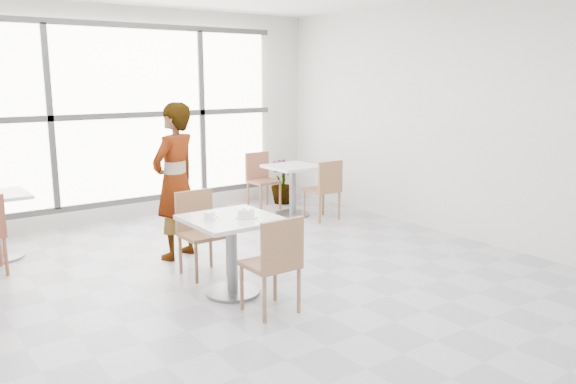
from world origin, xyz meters
TOP-DOWN VIEW (x-y plane):
  - floor at (0.00, 0.00)m, footprint 7.00×7.00m
  - wall_back at (0.00, 3.50)m, footprint 6.00×0.00m
  - wall_right at (3.00, 0.00)m, footprint 0.00×7.00m
  - window at (0.00, 3.44)m, footprint 4.60×0.07m
  - main_table at (-0.39, 0.05)m, footprint 0.80×0.80m
  - chair_near at (-0.34, -0.58)m, footprint 0.42×0.42m
  - chair_far at (-0.36, 0.77)m, footprint 0.42×0.42m
  - oatmeal_bowl at (-0.28, -0.03)m, footprint 0.21×0.21m
  - coffee_cup at (-0.60, 0.10)m, footprint 0.16×0.13m
  - person at (-0.32, 1.41)m, footprint 0.76×0.65m
  - bg_table_right at (1.96, 2.25)m, footprint 0.70×0.70m
  - bg_chair_right_near at (2.15, 1.72)m, footprint 0.42×0.42m
  - bg_chair_right_far at (1.85, 2.94)m, footprint 0.42×0.42m
  - plant_right at (2.32, 3.01)m, footprint 0.45×0.45m

SIDE VIEW (x-z plane):
  - floor at x=0.00m, z-range 0.00..0.00m
  - plant_right at x=2.32m, z-range 0.00..0.70m
  - bg_table_right at x=1.96m, z-range 0.11..0.86m
  - chair_near at x=-0.34m, z-range 0.07..0.94m
  - chair_far at x=-0.36m, z-range 0.07..0.94m
  - bg_chair_right_near at x=2.15m, z-range 0.07..0.94m
  - bg_chair_right_far at x=1.85m, z-range 0.07..0.94m
  - main_table at x=-0.39m, z-range 0.15..0.90m
  - coffee_cup at x=-0.60m, z-range 0.75..0.81m
  - oatmeal_bowl at x=-0.28m, z-range 0.75..0.84m
  - person at x=-0.32m, z-range 0.00..1.76m
  - window at x=0.00m, z-range 0.24..2.76m
  - wall_back at x=0.00m, z-range -1.50..4.50m
  - wall_right at x=3.00m, z-range -2.00..5.00m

